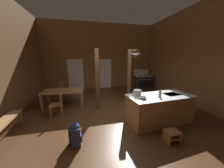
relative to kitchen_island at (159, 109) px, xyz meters
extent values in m
cube|color=#4C301C|center=(-1.35, 0.79, -0.52)|extent=(8.19, 9.29, 0.10)
cube|color=brown|center=(-1.35, 5.11, 1.74)|extent=(8.19, 0.14, 4.41)
cube|color=brown|center=(2.42, 0.79, 1.74)|extent=(0.14, 9.29, 4.41)
cube|color=white|center=(-3.01, 5.03, 0.56)|extent=(1.00, 0.01, 2.05)
cube|color=white|center=(-0.98, 5.03, 0.56)|extent=(0.84, 0.01, 2.05)
cube|color=#9E7044|center=(0.00, 0.00, -0.01)|extent=(2.17, 1.08, 0.92)
cube|color=silver|center=(0.00, 0.00, 0.46)|extent=(2.24, 1.15, 0.02)
cube|color=black|center=(0.47, 0.04, 0.47)|extent=(0.55, 0.45, 0.00)
cube|color=black|center=(-0.04, 0.43, -0.42)|extent=(1.99, 0.22, 0.10)
cube|color=#2E2E2E|center=(1.56, 4.21, -0.02)|extent=(1.12, 0.78, 0.90)
cube|color=black|center=(1.55, 3.83, -0.05)|extent=(0.93, 0.03, 0.52)
cylinder|color=silver|center=(1.55, 3.80, 0.23)|extent=(0.83, 0.04, 0.02)
cube|color=silver|center=(1.56, 4.21, 0.45)|extent=(1.16, 0.82, 0.03)
cube|color=silver|center=(1.56, 4.57, 0.65)|extent=(1.14, 0.06, 0.40)
cylinder|color=black|center=(1.80, 4.06, 0.47)|extent=(0.20, 0.20, 0.01)
cylinder|color=black|center=(1.31, 4.07, 0.47)|extent=(0.20, 0.20, 0.01)
cylinder|color=black|center=(1.81, 4.36, 0.47)|extent=(0.20, 0.20, 0.01)
cylinder|color=black|center=(1.31, 4.37, 0.47)|extent=(0.20, 0.20, 0.01)
cylinder|color=black|center=(1.88, 3.81, 0.35)|extent=(0.04, 0.03, 0.04)
cylinder|color=black|center=(1.66, 3.81, 0.35)|extent=(0.04, 0.03, 0.04)
cylinder|color=black|center=(1.44, 3.82, 0.35)|extent=(0.04, 0.03, 0.04)
cylinder|color=black|center=(1.22, 3.82, 0.35)|extent=(0.04, 0.03, 0.04)
cube|color=brown|center=(-0.41, 1.85, 0.91)|extent=(0.16, 0.16, 2.76)
cube|color=brown|center=(-0.23, 1.83, 2.01)|extent=(0.51, 0.14, 0.06)
cylinder|color=silver|center=(-0.24, 1.83, 1.94)|extent=(0.01, 0.01, 0.14)
cylinder|color=silver|center=(-0.24, 1.83, 1.84)|extent=(0.22, 0.22, 0.04)
cylinder|color=silver|center=(-0.24, 1.83, 1.76)|extent=(0.02, 0.02, 0.14)
cylinder|color=silver|center=(-0.13, 1.82, 1.92)|extent=(0.01, 0.01, 0.17)
cylinder|color=silver|center=(-0.13, 1.82, 1.82)|extent=(0.26, 0.26, 0.04)
cylinder|color=silver|center=(-0.13, 1.82, 1.74)|extent=(0.02, 0.02, 0.14)
cylinder|color=silver|center=(-0.03, 1.81, 1.94)|extent=(0.01, 0.01, 0.14)
cylinder|color=silver|center=(-0.03, 1.81, 1.84)|extent=(0.25, 0.25, 0.04)
cylinder|color=silver|center=(-0.03, 1.81, 1.76)|extent=(0.02, 0.02, 0.14)
cube|color=brown|center=(-1.92, 1.42, 0.91)|extent=(0.14, 0.14, 2.76)
cube|color=olive|center=(-0.25, -0.97, -0.19)|extent=(0.36, 0.28, 0.04)
cube|color=olive|center=(-0.41, -0.97, -0.34)|extent=(0.04, 0.28, 0.26)
cube|color=olive|center=(-0.09, -0.97, -0.34)|extent=(0.04, 0.28, 0.26)
cube|color=olive|center=(-0.25, -0.97, -0.33)|extent=(0.32, 0.28, 0.03)
cube|color=#9E7044|center=(-3.37, 2.13, 0.24)|extent=(1.74, 0.97, 0.06)
cube|color=#9E7044|center=(-4.14, 2.55, -0.13)|extent=(0.08, 0.08, 0.68)
cube|color=#9E7044|center=(-2.56, 2.48, -0.13)|extent=(0.08, 0.08, 0.68)
cube|color=#9E7044|center=(-4.17, 1.77, -0.13)|extent=(0.08, 0.08, 0.68)
cube|color=#9E7044|center=(-2.60, 1.71, -0.13)|extent=(0.08, 0.08, 0.68)
cube|color=olive|center=(-3.40, 2.96, -0.04)|extent=(0.53, 0.53, 0.04)
cube|color=olive|center=(-3.17, 3.10, -0.26)|extent=(0.06, 0.06, 0.41)
cube|color=olive|center=(-3.26, 2.73, -0.26)|extent=(0.06, 0.06, 0.41)
cube|color=olive|center=(-3.54, 3.19, 0.01)|extent=(0.06, 0.06, 0.95)
cube|color=olive|center=(-3.63, 2.82, 0.01)|extent=(0.06, 0.06, 0.95)
cube|color=olive|center=(-3.58, 3.00, 0.37)|extent=(0.12, 0.38, 0.07)
cube|color=olive|center=(-3.58, 3.00, 0.18)|extent=(0.12, 0.38, 0.07)
cube|color=olive|center=(-3.50, 1.24, -0.04)|extent=(0.50, 0.50, 0.04)
cube|color=olive|center=(-3.66, 1.02, -0.26)|extent=(0.06, 0.06, 0.41)
cube|color=olive|center=(-3.72, 1.40, -0.26)|extent=(0.06, 0.06, 0.41)
cube|color=olive|center=(-3.29, 1.08, 0.01)|extent=(0.06, 0.06, 0.95)
cube|color=olive|center=(-3.34, 1.45, 0.01)|extent=(0.06, 0.06, 0.95)
cube|color=olive|center=(-3.31, 1.26, 0.37)|extent=(0.09, 0.38, 0.07)
cube|color=olive|center=(-3.31, 1.26, 0.18)|extent=(0.09, 0.38, 0.07)
cube|color=#9E7044|center=(-4.63, 0.16, -0.05)|extent=(0.48, 1.70, 0.04)
cube|color=#9E7044|center=(-4.68, 0.94, -0.27)|extent=(0.31, 0.08, 0.40)
cube|color=#9E7044|center=(-4.63, 0.16, -0.35)|extent=(0.16, 1.48, 0.06)
cube|color=navy|center=(-2.70, -0.52, -0.23)|extent=(0.28, 0.36, 0.48)
cube|color=navy|center=(-2.58, -0.49, -0.30)|extent=(0.10, 0.23, 0.17)
cylinder|color=black|center=(-2.84, -0.45, -0.23)|extent=(0.05, 0.05, 0.38)
cylinder|color=black|center=(-2.81, -0.64, -0.23)|extent=(0.05, 0.05, 0.38)
sphere|color=navy|center=(-2.70, -0.52, -0.01)|extent=(0.32, 0.32, 0.27)
cylinder|color=silver|center=(-0.77, 0.11, 0.56)|extent=(0.25, 0.25, 0.19)
cylinder|color=black|center=(-0.77, 0.11, 0.66)|extent=(0.26, 0.26, 0.01)
cylinder|color=silver|center=(-0.91, 0.11, 0.61)|extent=(0.05, 0.02, 0.02)
cylinder|color=silver|center=(-0.63, 0.11, 0.61)|extent=(0.05, 0.02, 0.02)
cylinder|color=slate|center=(-0.72, -0.19, 0.50)|extent=(0.19, 0.19, 0.07)
cylinder|color=black|center=(-0.72, -0.19, 0.54)|extent=(0.16, 0.16, 0.00)
cylinder|color=brown|center=(-0.13, -0.15, 0.56)|extent=(0.07, 0.07, 0.19)
cylinder|color=brown|center=(-0.13, -0.15, 0.69)|extent=(0.03, 0.03, 0.07)
camera|label=1|loc=(-2.37, -3.25, 1.68)|focal=18.90mm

